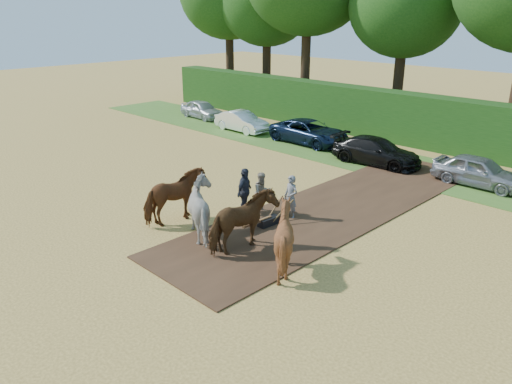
{
  "coord_description": "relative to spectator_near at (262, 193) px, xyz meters",
  "views": [
    {
      "loc": [
        12.55,
        -8.83,
        7.65
      ],
      "look_at": [
        0.51,
        3.22,
        1.4
      ],
      "focal_mm": 35.0,
      "sensor_mm": 36.0,
      "label": 1
    }
  ],
  "objects": [
    {
      "name": "ground",
      "position": [
        0.32,
        -4.41,
        -0.84
      ],
      "size": [
        120.0,
        120.0,
        0.0
      ],
      "primitive_type": "plane",
      "color": "gold",
      "rests_on": "ground"
    },
    {
      "name": "earth_strip",
      "position": [
        1.82,
        2.59,
        -0.81
      ],
      "size": [
        4.5,
        17.0,
        0.05
      ],
      "primitive_type": "cube",
      "color": "#472D1C",
      "rests_on": "ground"
    },
    {
      "name": "grass_verge",
      "position": [
        0.32,
        9.59,
        -0.82
      ],
      "size": [
        50.0,
        5.0,
        0.03
      ],
      "primitive_type": "cube",
      "color": "#38601E",
      "rests_on": "ground"
    },
    {
      "name": "hedgerow",
      "position": [
        0.32,
        14.09,
        0.66
      ],
      "size": [
        46.0,
        1.6,
        3.0
      ],
      "primitive_type": "cube",
      "color": "#14380F",
      "rests_on": "ground"
    },
    {
      "name": "spectator_near",
      "position": [
        0.0,
        0.0,
        0.0
      ],
      "size": [
        0.86,
        0.97,
        1.67
      ],
      "primitive_type": "imported",
      "rotation": [
        0.0,
        0.0,
        1.25
      ],
      "color": "#BBAA93",
      "rests_on": "ground"
    },
    {
      "name": "spectator_far",
      "position": [
        -0.38,
        -0.6,
        0.11
      ],
      "size": [
        0.83,
        1.2,
        1.89
      ],
      "primitive_type": "imported",
      "rotation": [
        0.0,
        0.0,
        1.94
      ],
      "color": "#282B36",
      "rests_on": "ground"
    },
    {
      "name": "plough_team",
      "position": [
        1.04,
        -2.83,
        0.19
      ],
      "size": [
        6.78,
        4.87,
        2.06
      ],
      "color": "brown",
      "rests_on": "ground"
    },
    {
      "name": "parked_cars",
      "position": [
        3.29,
        9.61,
        -0.14
      ],
      "size": [
        41.19,
        3.85,
        1.45
      ],
      "color": "#B7BABE",
      "rests_on": "ground"
    }
  ]
}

